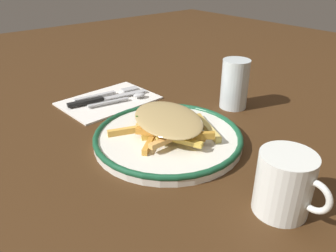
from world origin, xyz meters
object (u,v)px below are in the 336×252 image
at_px(napkin, 109,100).
at_px(knife, 102,99).
at_px(coffee_mug, 286,183).
at_px(water_glass, 235,84).
at_px(fries_heap, 168,123).
at_px(plate, 168,137).
at_px(fork, 107,94).
at_px(spoon, 127,98).

relative_size(napkin, knife, 1.10).
bearing_deg(coffee_mug, knife, -179.49).
distance_m(water_glass, coffee_mug, 0.37).
relative_size(fries_heap, water_glass, 1.75).
bearing_deg(knife, plate, 0.64).
bearing_deg(plate, napkin, 176.47).
height_order(plate, water_glass, water_glass).
height_order(fork, coffee_mug, coffee_mug).
bearing_deg(plate, spoon, 167.24).
xyz_separation_m(fries_heap, water_glass, (-0.03, 0.23, 0.02)).
distance_m(plate, water_glass, 0.24).
xyz_separation_m(water_glass, coffee_mug, (0.29, -0.23, -0.01)).
distance_m(napkin, spoon, 0.05).
relative_size(fork, coffee_mug, 1.62).
relative_size(fork, water_glass, 1.49).
relative_size(fries_heap, fork, 1.17).
bearing_deg(napkin, coffee_mug, -1.58).
relative_size(spoon, water_glass, 1.29).
height_order(plate, napkin, plate).
distance_m(fries_heap, knife, 0.26).
bearing_deg(spoon, napkin, -134.96).
bearing_deg(fries_heap, napkin, 177.47).
xyz_separation_m(plate, coffee_mug, (0.26, 0.00, 0.04)).
distance_m(fries_heap, napkin, 0.25).
distance_m(knife, water_glass, 0.33).
bearing_deg(napkin, plate, -3.53).
distance_m(spoon, water_glass, 0.27).
xyz_separation_m(plate, fork, (-0.28, 0.03, -0.00)).
height_order(fries_heap, coffee_mug, coffee_mug).
bearing_deg(fork, spoon, 20.15).
bearing_deg(plate, knife, -179.36).
distance_m(napkin, knife, 0.02).
height_order(knife, spoon, spoon).
height_order(fries_heap, spoon, fries_heap).
bearing_deg(fries_heap, plate, -46.42).
bearing_deg(fork, napkin, -24.67).
distance_m(fries_heap, water_glass, 0.23).
relative_size(plate, fries_heap, 1.43).
xyz_separation_m(fork, spoon, (0.06, 0.02, 0.00)).
height_order(napkin, knife, knife).
bearing_deg(coffee_mug, water_glass, 141.13).
height_order(fries_heap, water_glass, water_glass).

